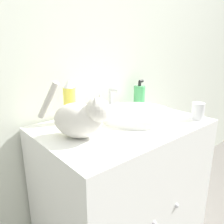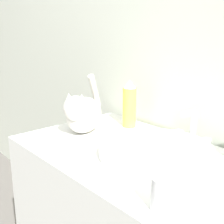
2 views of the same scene
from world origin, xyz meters
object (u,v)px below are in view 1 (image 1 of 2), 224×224
soap_bottle (139,95)px  spray_bottle (70,102)px  cup (198,111)px  cat (81,118)px

soap_bottle → spray_bottle: bearing=-177.0°
soap_bottle → cup: (-0.01, -0.43, -0.02)m
cat → soap_bottle: cat is taller
cat → soap_bottle: 0.66m
cat → spray_bottle: (0.07, 0.21, 0.02)m
cat → cup: (0.61, -0.19, -0.04)m
soap_bottle → cup: bearing=-90.9°
cat → cup: bearing=40.0°
soap_bottle → spray_bottle: (-0.55, -0.03, 0.04)m
soap_bottle → cup: soap_bottle is taller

